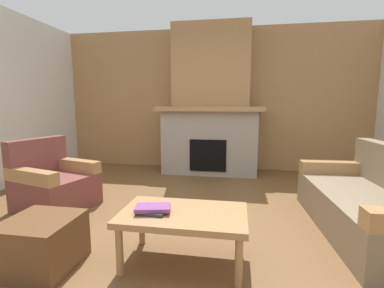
# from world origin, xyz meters

# --- Properties ---
(ground) EXTENTS (9.00, 9.00, 0.00)m
(ground) POSITION_xyz_m (0.00, 0.00, 0.00)
(ground) COLOR brown
(wall_back_wood_panel) EXTENTS (6.00, 0.12, 2.70)m
(wall_back_wood_panel) POSITION_xyz_m (0.00, 3.00, 1.35)
(wall_back_wood_panel) COLOR #A87A4C
(wall_back_wood_panel) RESTS_ON ground
(fireplace) EXTENTS (1.90, 0.82, 2.70)m
(fireplace) POSITION_xyz_m (0.00, 2.62, 1.16)
(fireplace) COLOR gray
(fireplace) RESTS_ON ground
(couch) EXTENTS (0.92, 1.84, 0.85)m
(couch) POSITION_xyz_m (1.84, 0.40, 0.29)
(couch) COLOR #847056
(couch) RESTS_ON ground
(armchair) EXTENTS (0.94, 0.94, 0.85)m
(armchair) POSITION_xyz_m (-1.72, 0.49, 0.29)
(armchair) COLOR brown
(armchair) RESTS_ON ground
(coffee_table) EXTENTS (1.00, 0.60, 0.43)m
(coffee_table) POSITION_xyz_m (0.10, -0.42, 0.38)
(coffee_table) COLOR #A87A4C
(coffee_table) RESTS_ON ground
(ottoman) EXTENTS (0.52, 0.52, 0.40)m
(ottoman) POSITION_xyz_m (-0.98, -0.68, 0.20)
(ottoman) COLOR brown
(ottoman) RESTS_ON ground
(book_stack_near_edge) EXTENTS (0.30, 0.21, 0.05)m
(book_stack_near_edge) POSITION_xyz_m (-0.14, -0.48, 0.46)
(book_stack_near_edge) COLOR #2D2D33
(book_stack_near_edge) RESTS_ON coffee_table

